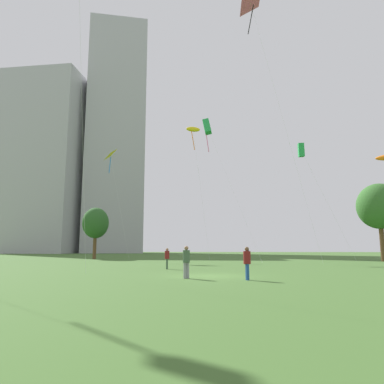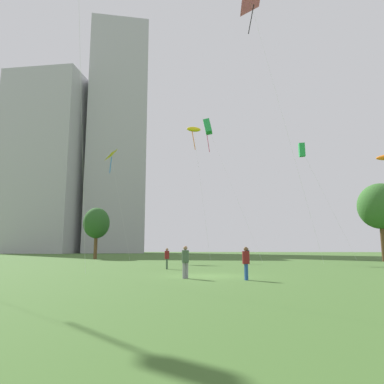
{
  "view_description": "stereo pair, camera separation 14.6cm",
  "coord_description": "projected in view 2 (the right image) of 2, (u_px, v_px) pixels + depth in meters",
  "views": [
    {
      "loc": [
        0.56,
        -21.41,
        1.6
      ],
      "look_at": [
        -1.7,
        9.17,
        6.44
      ],
      "focal_mm": 33.48,
      "sensor_mm": 36.0,
      "label": 1
    },
    {
      "loc": [
        0.71,
        -21.4,
        1.6
      ],
      "look_at": [
        -1.7,
        9.17,
        6.44
      ],
      "focal_mm": 33.48,
      "sensor_mm": 36.0,
      "label": 2
    }
  ],
  "objects": [
    {
      "name": "person_standing_1",
      "position": [
        248.0,
        255.0,
        37.07
      ],
      "size": [
        0.36,
        0.36,
        1.63
      ],
      "rotation": [
        0.0,
        0.0,
        0.11
      ],
      "color": "#2D2D33",
      "rests_on": "ground"
    },
    {
      "name": "ground",
      "position": [
        209.0,
        276.0,
        20.88
      ],
      "size": [
        280.0,
        280.0,
        0.0
      ],
      "primitive_type": "plane",
      "color": "#3D6028"
    },
    {
      "name": "park_tree_0",
      "position": [
        380.0,
        206.0,
        45.03
      ],
      "size": [
        5.45,
        5.45,
        9.75
      ],
      "color": "brown",
      "rests_on": "ground"
    },
    {
      "name": "kite_flying_1",
      "position": [
        302.0,
        150.0,
        47.16
      ],
      "size": [
        7.1,
        2.05,
        15.37
      ],
      "color": "silver",
      "rests_on": "ground"
    },
    {
      "name": "distant_highrise_1",
      "position": [
        49.0,
        164.0,
        122.0
      ],
      "size": [
        26.1,
        23.46,
        60.11
      ],
      "primitive_type": "cube",
      "rotation": [
        0.0,
        0.0,
        -0.06
      ],
      "color": "#A8A8AD",
      "rests_on": "ground"
    },
    {
      "name": "kite_flying_5",
      "position": [
        111.0,
        156.0,
        49.81
      ],
      "size": [
        4.24,
        1.84,
        15.23
      ],
      "color": "silver",
      "rests_on": "ground"
    },
    {
      "name": "distant_highrise_0",
      "position": [
        118.0,
        139.0,
        131.59
      ],
      "size": [
        25.44,
        29.17,
        82.53
      ],
      "primitive_type": "cube",
      "rotation": [
        0.0,
        0.0,
        0.26
      ],
      "color": "#A8A8AD",
      "rests_on": "ground"
    },
    {
      "name": "kite_flying_4",
      "position": [
        251.0,
        5.0,
        40.51
      ],
      "size": [
        8.58,
        3.55,
        29.81
      ],
      "color": "silver",
      "rests_on": "ground"
    },
    {
      "name": "park_tree_2",
      "position": [
        96.0,
        223.0,
        54.51
      ],
      "size": [
        3.96,
        3.96,
        7.77
      ],
      "color": "brown",
      "rests_on": "ground"
    },
    {
      "name": "person_standing_2",
      "position": [
        246.0,
        261.0,
        18.36
      ],
      "size": [
        0.37,
        0.37,
        1.68
      ],
      "rotation": [
        0.0,
        0.0,
        1.75
      ],
      "color": "#1E478C",
      "rests_on": "ground"
    },
    {
      "name": "kite_flying_3",
      "position": [
        208.0,
        127.0,
        53.09
      ],
      "size": [
        7.17,
        9.91,
        20.78
      ],
      "color": "silver",
      "rests_on": "ground"
    },
    {
      "name": "person_standing_3",
      "position": [
        185.0,
        260.0,
        19.36
      ],
      "size": [
        0.39,
        0.39,
        1.73
      ],
      "rotation": [
        0.0,
        0.0,
        0.56
      ],
      "color": "gray",
      "rests_on": "ground"
    },
    {
      "name": "kite_flying_7",
      "position": [
        194.0,
        130.0,
        51.67
      ],
      "size": [
        3.33,
        0.73,
        19.08
      ],
      "color": "silver",
      "rests_on": "ground"
    },
    {
      "name": "person_standing_0",
      "position": [
        167.0,
        257.0,
        27.94
      ],
      "size": [
        0.36,
        0.36,
        1.62
      ],
      "rotation": [
        0.0,
        0.0,
        1.68
      ],
      "color": "#3F593F",
      "rests_on": "ground"
    }
  ]
}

